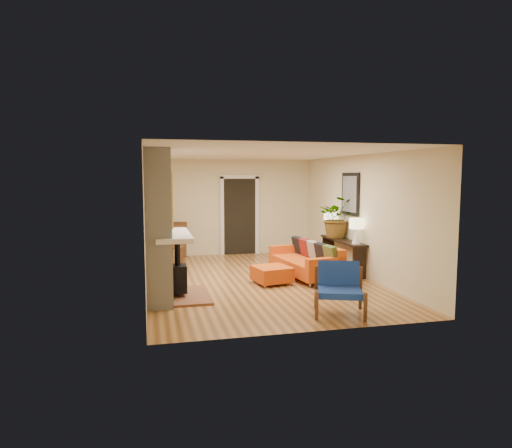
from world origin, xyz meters
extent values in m
plane|color=#BE8349|center=(0.00, 0.00, 0.00)|extent=(6.50, 6.50, 0.00)
plane|color=white|center=(0.00, 0.00, 2.60)|extent=(6.50, 6.50, 0.00)
plane|color=beige|center=(0.00, 3.25, 1.30)|extent=(4.50, 0.00, 4.50)
plane|color=beige|center=(0.00, -3.25, 1.30)|extent=(4.50, 0.00, 4.50)
plane|color=beige|center=(-2.25, 0.00, 1.30)|extent=(0.00, 6.50, 6.50)
plane|color=beige|center=(2.25, 0.00, 1.30)|extent=(0.00, 6.50, 6.50)
cube|color=black|center=(0.25, 3.22, 1.05)|extent=(0.88, 0.06, 2.10)
cube|color=white|center=(-0.24, 3.21, 1.05)|extent=(0.10, 0.08, 2.18)
cube|color=white|center=(0.74, 3.21, 1.05)|extent=(0.10, 0.08, 2.18)
cube|color=white|center=(0.25, 3.21, 2.13)|extent=(1.08, 0.08, 0.10)
cube|color=black|center=(2.22, 0.40, 1.75)|extent=(0.04, 0.85, 0.95)
cube|color=slate|center=(2.19, 0.40, 1.75)|extent=(0.01, 0.70, 0.80)
cube|color=black|center=(-2.21, 0.35, 1.42)|extent=(0.06, 0.95, 0.02)
cube|color=black|center=(-2.21, 0.35, 1.72)|extent=(0.06, 0.95, 0.02)
cube|color=white|center=(-2.04, -1.00, 1.86)|extent=(0.42, 1.50, 1.48)
cube|color=white|center=(-2.04, -1.00, 0.56)|extent=(0.42, 1.50, 1.12)
cube|color=white|center=(-1.79, -1.00, 1.12)|extent=(0.60, 1.68, 0.08)
cube|color=black|center=(-1.83, -1.00, 0.45)|extent=(0.03, 0.72, 0.78)
cube|color=brown|center=(-1.53, -1.00, 0.02)|extent=(0.75, 1.30, 0.04)
cube|color=black|center=(-1.71, -1.00, 0.34)|extent=(0.30, 0.36, 0.48)
cylinder|color=black|center=(-1.71, -1.00, 0.78)|extent=(0.10, 0.10, 0.40)
cube|color=gold|center=(-1.82, -1.00, 1.75)|extent=(0.04, 0.95, 0.95)
cube|color=silver|center=(-1.80, -1.00, 1.75)|extent=(0.01, 0.82, 0.82)
cylinder|color=silver|center=(0.84, -0.83, 0.05)|extent=(0.04, 0.04, 0.09)
cylinder|color=silver|center=(1.48, -0.74, 0.05)|extent=(0.04, 0.04, 0.09)
cylinder|color=silver|center=(0.60, 0.89, 0.05)|extent=(0.04, 0.04, 0.09)
cylinder|color=silver|center=(1.24, 0.98, 0.05)|extent=(0.04, 0.04, 0.09)
cube|color=#D04413|center=(1.04, 0.07, 0.23)|extent=(1.11, 2.06, 0.28)
cube|color=#D04413|center=(1.36, 0.12, 0.54)|extent=(0.46, 1.97, 0.33)
cube|color=#D04413|center=(1.17, -0.81, 0.47)|extent=(0.85, 0.28, 0.19)
cube|color=#D04413|center=(0.91, 0.96, 0.47)|extent=(0.85, 0.28, 0.19)
cube|color=#485725|center=(1.34, -0.64, 0.58)|extent=(0.24, 0.40, 0.39)
cube|color=black|center=(1.29, -0.27, 0.58)|extent=(0.24, 0.40, 0.39)
cube|color=gray|center=(1.23, 0.10, 0.58)|extent=(0.24, 0.40, 0.39)
cube|color=maroon|center=(1.19, 0.42, 0.58)|extent=(0.24, 0.40, 0.39)
cube|color=black|center=(1.14, 0.79, 0.58)|extent=(0.24, 0.40, 0.39)
cylinder|color=silver|center=(-0.02, -0.69, 0.03)|extent=(0.04, 0.04, 0.05)
cylinder|color=silver|center=(0.52, -0.58, 0.03)|extent=(0.04, 0.04, 0.05)
cylinder|color=silver|center=(-0.13, -0.15, 0.03)|extent=(0.04, 0.04, 0.05)
cylinder|color=silver|center=(0.41, -0.04, 0.03)|extent=(0.04, 0.04, 0.05)
cube|color=#D04413|center=(0.19, -0.36, 0.20)|extent=(0.80, 0.80, 0.29)
cube|color=brown|center=(0.34, -2.47, 0.30)|extent=(0.30, 0.72, 0.05)
cube|color=brown|center=(0.23, -2.78, 0.22)|extent=(0.06, 0.06, 0.44)
cube|color=brown|center=(0.45, -2.17, 0.35)|extent=(0.06, 0.06, 0.69)
cube|color=brown|center=(1.01, -2.71, 0.30)|extent=(0.30, 0.72, 0.05)
cube|color=brown|center=(0.90, -3.02, 0.22)|extent=(0.06, 0.06, 0.44)
cube|color=brown|center=(1.12, -2.41, 0.35)|extent=(0.06, 0.06, 0.69)
cube|color=#1B4BA7|center=(0.67, -2.59, 0.36)|extent=(0.82, 0.80, 0.10)
cube|color=#1B4BA7|center=(0.77, -2.31, 0.59)|extent=(0.67, 0.38, 0.41)
cube|color=brown|center=(-1.65, 2.62, 0.76)|extent=(0.87, 1.13, 0.04)
cylinder|color=brown|center=(-2.00, 2.23, 0.37)|extent=(0.05, 0.05, 0.74)
cylinder|color=brown|center=(-1.44, 2.14, 0.37)|extent=(0.05, 0.05, 0.74)
cylinder|color=brown|center=(-1.86, 3.10, 0.37)|extent=(0.05, 0.05, 0.74)
cylinder|color=brown|center=(-1.29, 3.01, 0.37)|extent=(0.05, 0.05, 0.74)
cube|color=brown|center=(-1.60, 1.94, 0.46)|extent=(0.49, 0.49, 0.04)
cube|color=brown|center=(-1.57, 2.14, 0.72)|extent=(0.43, 0.11, 0.47)
cylinder|color=brown|center=(-1.81, 1.80, 0.22)|extent=(0.04, 0.04, 0.45)
cylinder|color=brown|center=(-1.46, 1.74, 0.22)|extent=(0.04, 0.04, 0.45)
cylinder|color=brown|center=(-1.75, 2.14, 0.22)|extent=(0.04, 0.04, 0.45)
cylinder|color=brown|center=(-1.40, 2.08, 0.22)|extent=(0.04, 0.04, 0.45)
cube|color=brown|center=(-1.38, 3.25, 0.46)|extent=(0.49, 0.49, 0.04)
cube|color=brown|center=(-1.42, 3.05, 0.72)|extent=(0.43, 0.11, 0.47)
cylinder|color=brown|center=(-1.58, 3.11, 0.22)|extent=(0.04, 0.04, 0.45)
cylinder|color=brown|center=(-1.24, 3.05, 0.22)|extent=(0.04, 0.04, 0.45)
cylinder|color=brown|center=(-1.53, 3.45, 0.22)|extent=(0.04, 0.04, 0.45)
cylinder|color=brown|center=(-1.18, 3.39, 0.22)|extent=(0.04, 0.04, 0.45)
cube|color=black|center=(2.07, 0.42, 0.70)|extent=(0.34, 1.85, 0.05)
cube|color=black|center=(2.07, -0.43, 0.34)|extent=(0.30, 0.04, 0.68)
cube|color=black|center=(2.07, 1.27, 0.34)|extent=(0.30, 0.04, 0.68)
cone|color=white|center=(2.07, -0.25, 0.88)|extent=(0.18, 0.18, 0.30)
cylinder|color=white|center=(2.07, -0.25, 1.05)|extent=(0.03, 0.03, 0.06)
cylinder|color=#FFEABF|center=(2.07, -0.25, 1.16)|extent=(0.30, 0.30, 0.22)
cone|color=white|center=(2.07, 1.18, 0.88)|extent=(0.18, 0.18, 0.30)
cylinder|color=white|center=(2.07, 1.18, 1.05)|extent=(0.03, 0.03, 0.06)
cylinder|color=#FFEABF|center=(2.07, 1.18, 1.16)|extent=(0.30, 0.30, 0.22)
imported|color=#1E5919|center=(2.06, 0.72, 1.21)|extent=(1.03, 0.94, 0.96)
camera|label=1|loc=(-2.19, -9.04, 2.15)|focal=32.00mm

